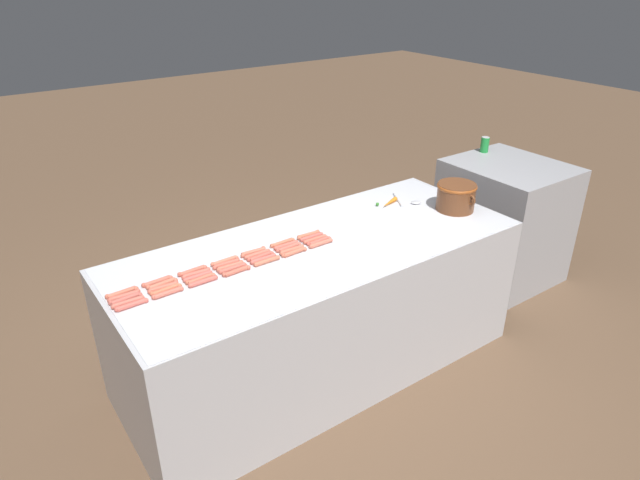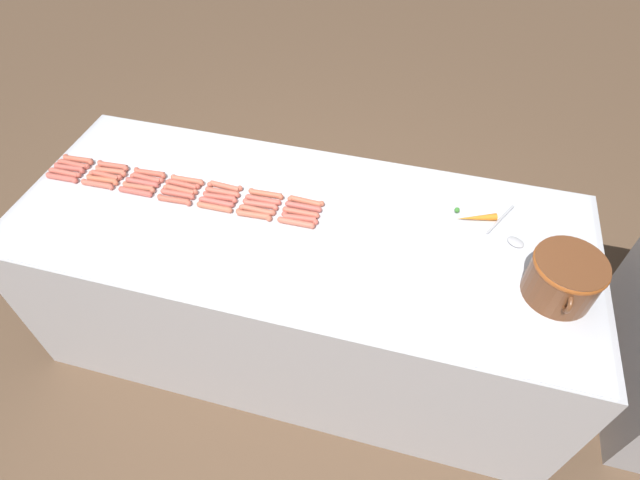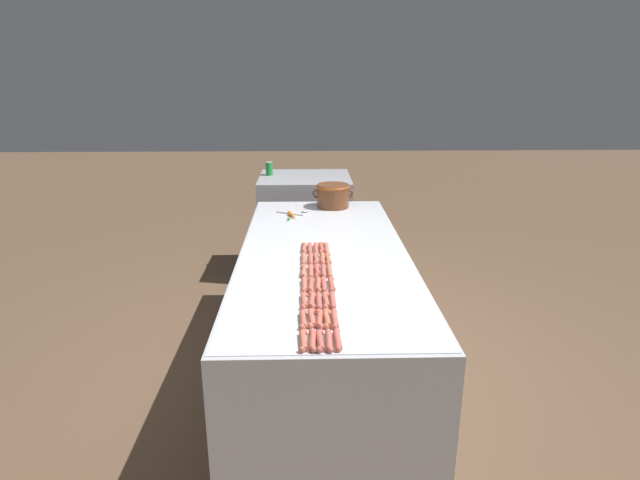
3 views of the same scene
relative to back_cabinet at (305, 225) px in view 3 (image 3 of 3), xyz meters
name	(u,v)px [view 3 (image 3 of 3)]	position (x,y,z in m)	size (l,w,h in m)	color
ground_plane	(323,378)	(0.12, -1.89, -0.48)	(20.00, 20.00, 0.00)	brown
griddle_counter	(324,317)	(0.12, -1.89, -0.04)	(0.99, 2.44, 0.88)	#BCBCC1
back_cabinet	(305,225)	(0.00, 0.00, 0.00)	(0.85, 0.76, 0.95)	#A0A0A4
hot_dog_0	(303,341)	(0.00, -3.00, 0.41)	(0.03, 0.16, 0.03)	#C9624A
hot_dog_1	(303,319)	(0.00, -2.82, 0.41)	(0.03, 0.16, 0.03)	#C55F4C
hot_dog_2	(304,300)	(0.00, -2.63, 0.41)	(0.03, 0.16, 0.03)	#C85D49
hot_dog_3	(304,284)	(0.00, -2.44, 0.41)	(0.03, 0.16, 0.03)	#C8684E
hot_dog_4	(304,271)	(0.00, -2.26, 0.41)	(0.04, 0.16, 0.03)	#C9664F
hot_dog_5	(304,259)	(0.00, -2.07, 0.41)	(0.03, 0.16, 0.03)	#C7664A
hot_dog_6	(304,248)	(0.00, -1.89, 0.41)	(0.03, 0.16, 0.03)	#C56448
hot_dog_7	(313,340)	(0.04, -3.00, 0.41)	(0.03, 0.16, 0.03)	#C35C4C
hot_dog_8	(312,318)	(0.04, -2.81, 0.41)	(0.04, 0.16, 0.03)	#CE674F
hot_dog_9	(312,300)	(0.04, -2.63, 0.41)	(0.03, 0.16, 0.03)	#CB5D4D
hot_dog_10	(311,285)	(0.04, -2.45, 0.41)	(0.03, 0.16, 0.03)	#C85A49
hot_dog_11	(311,271)	(0.04, -2.26, 0.41)	(0.03, 0.16, 0.03)	#C6614D
hot_dog_12	(311,258)	(0.04, -2.07, 0.41)	(0.03, 0.16, 0.03)	#CA5B4D
hot_dog_13	(310,248)	(0.03, -1.89, 0.41)	(0.03, 0.16, 0.03)	#C1594F
hot_dog_14	(320,341)	(0.07, -3.00, 0.41)	(0.03, 0.16, 0.03)	#C0594D
hot_dog_15	(320,319)	(0.07, -2.82, 0.41)	(0.03, 0.16, 0.03)	#CD5F4B
hot_dog_16	(319,300)	(0.07, -2.63, 0.41)	(0.03, 0.16, 0.03)	#C25A50
hot_dog_17	(318,284)	(0.07, -2.44, 0.41)	(0.03, 0.16, 0.03)	#C4644D
hot_dog_18	(317,271)	(0.07, -2.26, 0.41)	(0.03, 0.16, 0.03)	#CC594B
hot_dog_19	(316,259)	(0.07, -2.07, 0.41)	(0.03, 0.16, 0.03)	#C26050
hot_dog_20	(316,248)	(0.07, -1.89, 0.41)	(0.03, 0.16, 0.03)	#C9604B
hot_dog_21	(329,341)	(0.10, -3.00, 0.41)	(0.03, 0.16, 0.03)	#C96150
hot_dog_22	(327,318)	(0.10, -2.81, 0.41)	(0.03, 0.16, 0.03)	#CC6748
hot_dog_23	(326,300)	(0.10, -2.63, 0.41)	(0.03, 0.16, 0.03)	#BF644B
hot_dog_24	(324,284)	(0.10, -2.44, 0.41)	(0.03, 0.16, 0.03)	#C35C4D
hot_dog_25	(324,271)	(0.10, -2.26, 0.41)	(0.03, 0.16, 0.03)	#C65C51
hot_dog_26	(323,259)	(0.10, -2.07, 0.41)	(0.03, 0.16, 0.03)	#C5664E
hot_dog_27	(321,248)	(0.10, -1.89, 0.41)	(0.04, 0.16, 0.03)	#CD5A4C
hot_dog_28	(338,340)	(0.14, -3.00, 0.41)	(0.03, 0.16, 0.03)	#CE5B4E
hot_dog_29	(335,319)	(0.13, -2.82, 0.41)	(0.03, 0.16, 0.03)	#CC614F
hot_dog_30	(333,300)	(0.13, -2.63, 0.41)	(0.03, 0.16, 0.03)	#C5594C
hot_dog_31	(332,284)	(0.14, -2.44, 0.41)	(0.03, 0.16, 0.03)	#C45C48
hot_dog_32	(329,270)	(0.14, -2.25, 0.41)	(0.03, 0.16, 0.03)	#C2664B
hot_dog_33	(328,259)	(0.13, -2.08, 0.41)	(0.03, 0.16, 0.03)	#C7654B
hot_dog_34	(326,248)	(0.13, -1.89, 0.41)	(0.03, 0.16, 0.03)	#C66650
bean_pot	(333,194)	(0.22, -0.87, 0.50)	(0.32, 0.26, 0.18)	brown
serving_spoon	(300,212)	(-0.03, -1.03, 0.41)	(0.25, 0.16, 0.02)	#B7B7BC
carrot	(293,216)	(-0.09, -1.18, 0.42)	(0.08, 0.18, 0.03)	orange
soda_can	(269,169)	(-0.33, 0.07, 0.54)	(0.07, 0.07, 0.12)	#1E8C38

